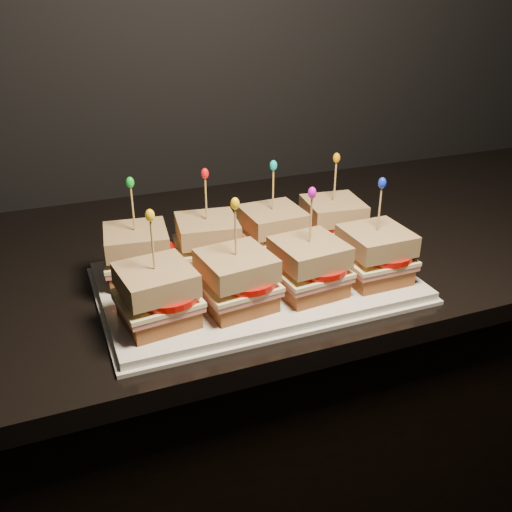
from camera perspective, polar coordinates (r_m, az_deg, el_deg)
name	(u,v)px	position (r m, az deg, el deg)	size (l,w,h in m)	color
cabinet	(150,460)	(1.26, -10.57, -19.39)	(2.66, 0.64, 0.84)	black
granite_slab	(129,272)	(1.00, -12.59, -1.61)	(2.70, 0.68, 0.03)	black
platter	(256,282)	(0.89, 0.00, -2.65)	(0.47, 0.29, 0.02)	white
platter_rim	(256,286)	(0.90, 0.00, -2.98)	(0.48, 0.30, 0.01)	white
sandwich_0_bread_bot	(139,270)	(0.90, -11.62, -1.36)	(0.09, 0.09, 0.03)	brown
sandwich_0_ham	(138,260)	(0.89, -11.71, -0.42)	(0.10, 0.10, 0.01)	#CC615D
sandwich_0_cheese	(138,256)	(0.89, -11.75, -0.01)	(0.10, 0.10, 0.01)	#FFF6B1
sandwich_0_tomato	(146,252)	(0.89, -10.96, 0.39)	(0.09, 0.09, 0.01)	red
sandwich_0_bread_top	(136,240)	(0.88, -11.92, 1.61)	(0.09, 0.09, 0.03)	brown
sandwich_0_pick	(133,212)	(0.86, -12.20, 4.37)	(0.00, 0.00, 0.09)	tan
sandwich_0_frill	(130,182)	(0.85, -12.48, 7.19)	(0.01, 0.01, 0.02)	green
sandwich_1_bread_bot	(208,258)	(0.92, -4.79, -0.20)	(0.09, 0.09, 0.03)	brown
sandwich_1_ham	(208,249)	(0.92, -4.83, 0.73)	(0.10, 0.10, 0.01)	#CC615D
sandwich_1_cheese	(208,245)	(0.91, -4.84, 1.13)	(0.10, 0.10, 0.01)	#FFF6B1
sandwich_1_tomato	(216,241)	(0.91, -4.03, 1.53)	(0.09, 0.09, 0.01)	red
sandwich_1_bread_top	(207,229)	(0.90, -4.91, 2.73)	(0.09, 0.09, 0.03)	brown
sandwich_1_pick	(206,202)	(0.89, -5.02, 5.44)	(0.00, 0.00, 0.09)	tan
sandwich_1_frill	(205,174)	(0.87, -5.14, 8.22)	(0.01, 0.01, 0.02)	red
sandwich_2_bread_bot	(272,247)	(0.96, 1.64, 0.90)	(0.09, 0.09, 0.03)	brown
sandwich_2_ham	(272,238)	(0.95, 1.65, 1.81)	(0.10, 0.10, 0.01)	#CC615D
sandwich_2_cheese	(272,234)	(0.95, 1.66, 2.19)	(0.10, 0.10, 0.01)	#FFF6B1
sandwich_2_tomato	(281,230)	(0.94, 2.48, 2.58)	(0.09, 0.09, 0.01)	red
sandwich_2_bread_top	(273,219)	(0.94, 1.68, 3.74)	(0.09, 0.09, 0.03)	brown
sandwich_2_pick	(273,192)	(0.92, 1.72, 6.37)	(0.00, 0.00, 0.09)	tan
sandwich_2_frill	(273,165)	(0.91, 1.76, 9.05)	(0.01, 0.01, 0.02)	#0BB1B3
sandwich_3_bread_bot	(331,237)	(1.00, 7.56, 1.90)	(0.09, 0.09, 0.03)	brown
sandwich_3_ham	(332,228)	(1.00, 7.62, 2.77)	(0.10, 0.10, 0.01)	#CC615D
sandwich_3_cheese	(332,225)	(0.99, 7.64, 3.14)	(0.10, 0.10, 0.01)	#FFF6B1
sandwich_3_tomato	(340,221)	(0.99, 8.44, 3.51)	(0.09, 0.09, 0.01)	red
sandwich_3_bread_top	(333,210)	(0.98, 7.73, 4.63)	(0.09, 0.09, 0.03)	brown
sandwich_3_pick	(335,184)	(0.97, 7.90, 7.15)	(0.00, 0.00, 0.09)	tan
sandwich_3_frill	(337,158)	(0.95, 8.06, 9.70)	(0.01, 0.01, 0.02)	orange
sandwich_4_bread_bot	(159,313)	(0.79, -9.72, -5.63)	(0.09, 0.09, 0.03)	brown
sandwich_4_ham	(158,302)	(0.78, -9.81, -4.59)	(0.10, 0.10, 0.01)	#CC615D
sandwich_4_cheese	(157,298)	(0.77, -9.85, -4.14)	(0.10, 0.10, 0.01)	#FFF6B1
sandwich_4_tomato	(167,293)	(0.77, -8.92, -3.71)	(0.09, 0.09, 0.01)	red
sandwich_4_bread_top	(156,280)	(0.76, -10.01, -2.33)	(0.09, 0.09, 0.03)	brown
sandwich_4_pick	(153,248)	(0.74, -10.28, 0.78)	(0.00, 0.00, 0.09)	tan
sandwich_4_frill	(150,215)	(0.72, -10.56, 4.01)	(0.01, 0.01, 0.02)	yellow
sandwich_5_bread_bot	(237,297)	(0.81, -1.95, -4.16)	(0.09, 0.09, 0.03)	brown
sandwich_5_ham	(236,287)	(0.80, -1.96, -3.14)	(0.10, 0.10, 0.01)	#CC615D
sandwich_5_cheese	(236,283)	(0.80, -1.97, -2.70)	(0.10, 0.10, 0.01)	#FFF6B1
sandwich_5_tomato	(246,279)	(0.79, -1.02, -2.27)	(0.09, 0.09, 0.01)	red
sandwich_5_bread_top	(236,265)	(0.79, -2.00, -0.93)	(0.09, 0.09, 0.03)	brown
sandwich_5_pick	(236,235)	(0.77, -2.05, 2.12)	(0.00, 0.00, 0.09)	tan
sandwich_5_frill	(235,204)	(0.75, -2.11, 5.27)	(0.01, 0.01, 0.02)	yellow
sandwich_6_bread_bot	(308,283)	(0.85, 5.22, -2.74)	(0.09, 0.09, 0.03)	brown
sandwich_6_ham	(308,273)	(0.84, 5.26, -1.75)	(0.10, 0.10, 0.01)	#CC615D
sandwich_6_cheese	(309,269)	(0.84, 5.28, -1.33)	(0.10, 0.10, 0.01)	#FFF6B1
sandwich_6_tomato	(318,265)	(0.83, 6.22, -0.91)	(0.09, 0.09, 0.01)	red
sandwich_6_bread_top	(309,252)	(0.83, 5.36, 0.38)	(0.09, 0.09, 0.03)	brown
sandwich_6_pick	(311,223)	(0.81, 5.49, 3.31)	(0.00, 0.00, 0.09)	tan
sandwich_6_frill	(312,193)	(0.79, 5.63, 6.31)	(0.01, 0.01, 0.02)	#C113BA
sandwich_7_bread_bot	(373,270)	(0.90, 11.64, -1.42)	(0.09, 0.09, 0.03)	brown
sandwich_7_ham	(374,261)	(0.89, 11.74, -0.48)	(0.10, 0.10, 0.01)	#CC615D
sandwich_7_cheese	(375,257)	(0.89, 11.78, -0.07)	(0.10, 0.10, 0.01)	#FFF6B1
sandwich_7_tomato	(384,253)	(0.89, 12.68, 0.33)	(0.09, 0.09, 0.01)	red
sandwich_7_bread_top	(376,240)	(0.88, 11.94, 1.55)	(0.09, 0.09, 0.03)	brown
sandwich_7_pick	(379,212)	(0.86, 12.22, 4.32)	(0.00, 0.00, 0.09)	tan
sandwich_7_frill	(382,183)	(0.85, 12.51, 7.15)	(0.01, 0.01, 0.02)	#132CD0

